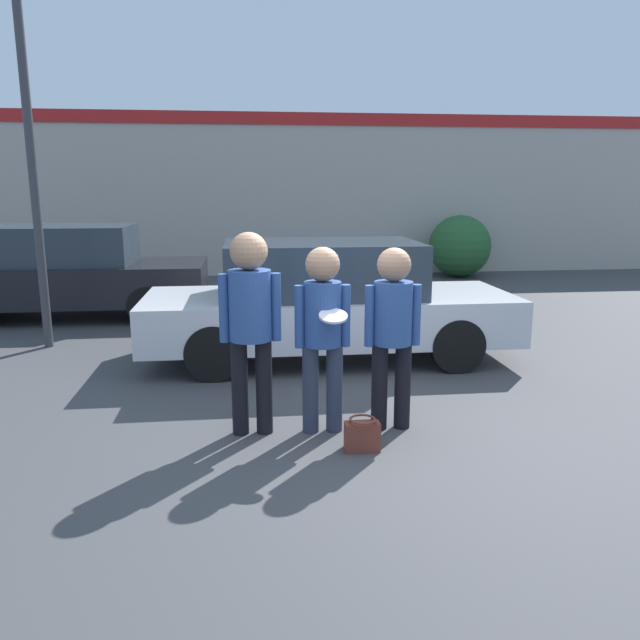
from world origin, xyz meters
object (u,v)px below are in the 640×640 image
object	(u,v)px
person_middle_with_frisbee	(323,324)
handbag	(362,435)
person_right	(393,323)
parked_car_far	(65,272)
person_left	(250,313)
street_lamp	(43,67)
shrub	(460,246)
parked_car_near	(327,301)

from	to	relation	value
person_middle_with_frisbee	handbag	xyz separation A→B (m)	(0.28, -0.48, -0.88)
person_middle_with_frisbee	person_right	size ratio (longest dim) A/B	1.01
person_right	parked_car_far	bearing A→B (deg)	128.01
handbag	person_left	bearing A→B (deg)	151.27
person_middle_with_frisbee	handbag	bearing A→B (deg)	-59.17
person_left	person_right	world-z (taller)	person_left
street_lamp	shrub	size ratio (longest dim) A/B	3.99
street_lamp	person_middle_with_frisbee	bearing A→B (deg)	-47.67
person_right	parked_car_near	bearing A→B (deg)	96.56
person_middle_with_frisbee	parked_car_near	world-z (taller)	person_middle_with_frisbee
person_middle_with_frisbee	parked_car_far	size ratio (longest dim) A/B	0.37
handbag	person_right	bearing A→B (deg)	53.34
parked_car_near	handbag	size ratio (longest dim) A/B	15.77
parked_car_near	parked_car_far	distance (m)	5.19
person_right	shrub	xyz separation A→B (m)	(3.98, 9.60, -0.25)
street_lamp	shrub	world-z (taller)	street_lamp
street_lamp	parked_car_near	bearing A→B (deg)	-16.53
parked_car_far	shrub	world-z (taller)	parked_car_far
parked_car_near	handbag	bearing A→B (deg)	-91.42
shrub	street_lamp	bearing A→B (deg)	-142.35
parked_car_far	handbag	xyz separation A→B (m)	(4.05, -6.12, -0.64)
person_middle_with_frisbee	street_lamp	distance (m)	5.52
parked_car_far	shrub	distance (m)	9.27
person_left	street_lamp	distance (m)	5.09
street_lamp	handbag	world-z (taller)	street_lamp
parked_car_far	street_lamp	size ratio (longest dim) A/B	0.76
parked_car_near	street_lamp	bearing A→B (deg)	163.47
person_middle_with_frisbee	parked_car_near	xyz separation A→B (m)	(0.36, 2.48, -0.26)
parked_car_far	person_left	bearing A→B (deg)	-60.93
person_right	street_lamp	world-z (taller)	street_lamp
person_left	parked_car_near	bearing A→B (deg)	67.76
person_middle_with_frisbee	handbag	distance (m)	1.04
parked_car_near	parked_car_far	world-z (taller)	parked_car_far
street_lamp	handbag	bearing A→B (deg)	-48.86
parked_car_near	handbag	xyz separation A→B (m)	(-0.07, -2.96, -0.62)
person_left	parked_car_far	size ratio (longest dim) A/B	0.40
shrub	handbag	xyz separation A→B (m)	(-4.34, -10.08, -0.63)
person_left	person_right	size ratio (longest dim) A/B	1.09
parked_car_near	handbag	world-z (taller)	parked_car_near
parked_car_far	street_lamp	world-z (taller)	street_lamp
parked_car_far	handbag	world-z (taller)	parked_car_far
person_left	person_right	bearing A→B (deg)	-1.21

